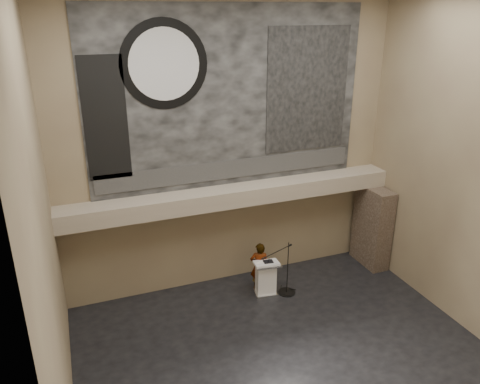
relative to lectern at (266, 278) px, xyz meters
name	(u,v)px	position (x,y,z in m)	size (l,w,h in m)	color
floor	(286,356)	(-0.62, -2.66, -0.55)	(10.00, 10.00, 0.00)	black
wall_back	(230,149)	(-0.62, 1.34, 3.70)	(10.00, 0.02, 8.50)	#79644C
wall_front	(423,298)	(-0.62, -6.66, 3.70)	(10.00, 0.02, 8.50)	#79644C
wall_left	(44,235)	(-5.62, -2.66, 3.70)	(0.02, 8.00, 8.50)	#79644C
wall_right	(472,171)	(4.38, -2.66, 3.70)	(0.02, 8.00, 8.50)	#79644C
soffit	(235,195)	(-0.62, 0.94, 2.40)	(10.00, 0.80, 0.50)	gray
sprinkler_left	(183,213)	(-2.22, 0.89, 2.12)	(0.04, 0.04, 0.06)	#B2893D
sprinkler_right	(294,196)	(1.28, 0.89, 2.12)	(0.04, 0.04, 0.06)	#B2893D
banner	(230,99)	(-0.62, 1.31, 5.15)	(8.00, 0.05, 5.00)	black
banner_text_strip	(231,169)	(-0.62, 1.27, 3.10)	(7.76, 0.02, 0.55)	#2F2F2F
banner_clock_rim	(164,64)	(-2.42, 1.27, 6.15)	(2.30, 2.30, 0.02)	black
banner_clock_face	(164,65)	(-2.42, 1.25, 6.15)	(1.84, 1.84, 0.02)	silver
banner_building_print	(307,90)	(1.78, 1.27, 5.25)	(2.60, 0.02, 3.60)	black
banner_brick_print	(105,119)	(-4.02, 1.27, 4.85)	(1.10, 0.02, 3.20)	black
stone_pier	(372,226)	(4.03, 0.49, 0.80)	(0.60, 1.40, 2.70)	#3D2F25
lectern	(266,278)	(0.00, 0.00, 0.00)	(0.78, 0.61, 1.13)	silver
binder	(268,262)	(0.05, -0.04, 0.56)	(0.27, 0.22, 0.04)	black
papers	(261,264)	(-0.18, -0.05, 0.55)	(0.20, 0.28, 0.01)	white
speaker_person	(260,267)	(-0.07, 0.32, 0.23)	(0.57, 0.38, 1.57)	white
mic_stand	(286,286)	(0.60, -0.18, -0.30)	(1.29, 0.69, 1.71)	black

